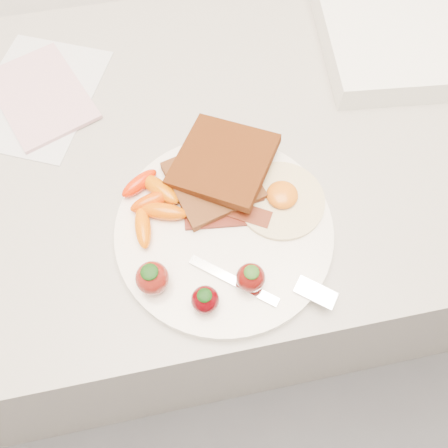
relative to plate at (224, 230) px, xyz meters
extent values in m
cube|color=gray|center=(0.01, 0.15, -0.46)|extent=(2.00, 0.60, 0.90)
cylinder|color=white|center=(0.00, 0.00, 0.00)|extent=(0.27, 0.27, 0.02)
cube|color=#4A2C0F|center=(0.00, 0.06, 0.02)|extent=(0.13, 0.13, 0.01)
cube|color=black|center=(0.02, 0.08, 0.03)|extent=(0.16, 0.16, 0.03)
cylinder|color=#EBE8CC|center=(0.08, 0.02, 0.01)|extent=(0.14, 0.14, 0.01)
ellipsoid|color=orange|center=(0.08, 0.02, 0.02)|extent=(0.05, 0.05, 0.02)
cube|color=#470304|center=(0.00, 0.01, 0.01)|extent=(0.10, 0.03, 0.00)
cube|color=#451A0C|center=(0.02, 0.02, 0.01)|extent=(0.09, 0.07, 0.00)
cube|color=black|center=(0.01, 0.03, 0.02)|extent=(0.10, 0.04, 0.00)
ellipsoid|color=#D04000|center=(-0.08, 0.05, 0.02)|extent=(0.06, 0.03, 0.02)
ellipsoid|color=#D45400|center=(-0.07, 0.03, 0.02)|extent=(0.07, 0.04, 0.02)
ellipsoid|color=#E96200|center=(-0.10, 0.01, 0.02)|extent=(0.02, 0.06, 0.02)
ellipsoid|color=#CF5D00|center=(-0.07, 0.06, 0.02)|extent=(0.06, 0.06, 0.02)
ellipsoid|color=red|center=(-0.09, 0.08, 0.02)|extent=(0.06, 0.05, 0.02)
ellipsoid|color=maroon|center=(-0.09, -0.05, 0.03)|extent=(0.04, 0.04, 0.04)
ellipsoid|color=#10330A|center=(-0.09, -0.05, 0.05)|extent=(0.02, 0.02, 0.01)
ellipsoid|color=#4C0106|center=(-0.04, -0.09, 0.03)|extent=(0.03, 0.03, 0.04)
ellipsoid|color=black|center=(-0.04, -0.09, 0.04)|extent=(0.02, 0.02, 0.01)
ellipsoid|color=#5C0C09|center=(0.02, -0.08, 0.03)|extent=(0.03, 0.03, 0.04)
ellipsoid|color=#234D14|center=(0.02, -0.08, 0.05)|extent=(0.02, 0.02, 0.01)
cube|color=silver|center=(0.00, -0.07, 0.01)|extent=(0.09, 0.08, 0.00)
cube|color=white|center=(0.09, -0.10, 0.01)|extent=(0.05, 0.05, 0.00)
cube|color=silver|center=(-0.23, 0.27, -0.01)|extent=(0.24, 0.26, 0.00)
cube|color=#D29DA5|center=(-0.22, 0.27, 0.00)|extent=(0.17, 0.20, 0.01)
cube|color=white|center=(0.37, 0.27, 0.01)|extent=(0.34, 0.28, 0.04)
camera|label=1|loc=(-0.04, -0.22, 0.50)|focal=35.00mm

